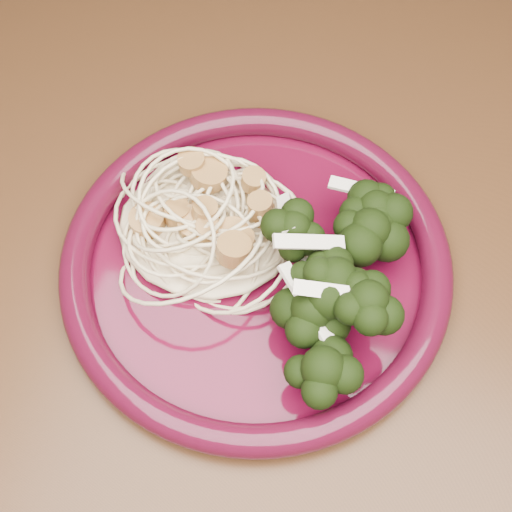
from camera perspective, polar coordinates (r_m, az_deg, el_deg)
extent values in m
cube|color=#472814|center=(0.51, 1.87, -5.92)|extent=(1.20, 0.80, 0.04)
cylinder|color=#44061A|center=(0.51, 0.00, -0.95)|extent=(0.34, 0.34, 0.01)
torus|color=#44081B|center=(0.50, 0.00, -0.46)|extent=(0.35, 0.35, 0.02)
ellipsoid|color=beige|center=(0.51, -4.13, 2.66)|extent=(0.16, 0.15, 0.03)
ellipsoid|color=black|center=(0.47, 5.49, -2.71)|extent=(0.14, 0.18, 0.05)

